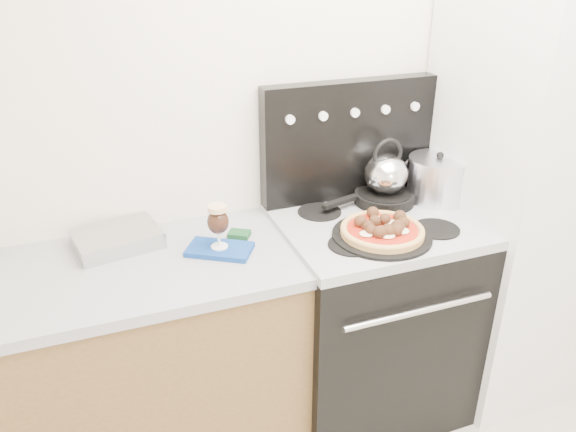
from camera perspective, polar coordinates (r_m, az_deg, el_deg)
name	(u,v)px	position (r m, az deg, el deg)	size (l,w,h in m)	color
room_shell	(537,255)	(1.45, 23.94, -3.65)	(3.52, 3.01, 2.52)	#BDB7A9
base_cabinet	(105,380)	(2.31, -18.13, -15.55)	(1.45, 0.60, 0.86)	brown
countertop	(86,278)	(2.05, -19.84, -5.98)	(1.48, 0.63, 0.04)	#A2A2AB
stove_body	(368,320)	(2.51, 8.18, -10.37)	(0.76, 0.65, 0.88)	black
cooktop	(376,225)	(2.27, 8.90, -0.93)	(0.76, 0.65, 0.04)	#ADADB2
backguard	(348,140)	(2.39, 6.15, 7.66)	(0.76, 0.08, 0.50)	black
fridge	(523,192)	(2.63, 22.75, 2.30)	(0.64, 0.68, 1.90)	silver
foil_sheet	(117,239)	(2.17, -16.94, -2.22)	(0.30, 0.22, 0.06)	silver
oven_mitt	(220,249)	(2.06, -6.96, -3.39)	(0.23, 0.13, 0.02)	navy
beer_glass	(218,226)	(2.02, -7.10, -1.05)	(0.08, 0.08, 0.17)	black
pizza_pan	(382,235)	(2.14, 9.51, -1.96)	(0.37, 0.37, 0.01)	black
pizza	(382,229)	(2.12, 9.57, -1.29)	(0.31, 0.31, 0.04)	#DE8C4C
skillet	(384,198)	(2.41, 9.74, 1.83)	(0.25, 0.25, 0.05)	black
tea_kettle	(386,171)	(2.37, 9.96, 4.55)	(0.18, 0.18, 0.20)	silver
stock_pot	(437,180)	(2.47, 14.91, 3.55)	(0.24, 0.24, 0.18)	silver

